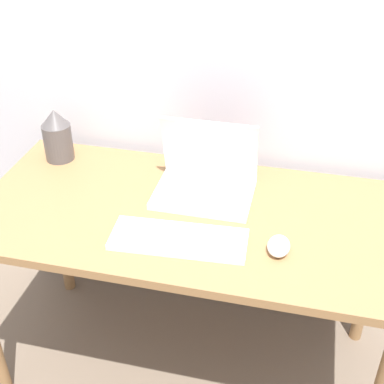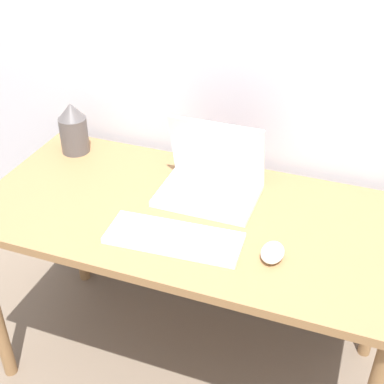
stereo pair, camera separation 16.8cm
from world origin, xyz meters
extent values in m
cube|color=silver|center=(0.00, 0.77, 1.25)|extent=(6.00, 0.05, 2.50)
cube|color=olive|center=(0.00, 0.35, 0.74)|extent=(1.43, 0.70, 0.03)
cylinder|color=olive|center=(-0.66, 0.65, 0.36)|extent=(0.05, 0.05, 0.73)
cylinder|color=olive|center=(0.66, 0.65, 0.36)|extent=(0.05, 0.05, 0.73)
cube|color=white|center=(0.03, 0.45, 0.77)|extent=(0.33, 0.25, 0.02)
cube|color=silver|center=(0.03, 0.44, 0.78)|extent=(0.27, 0.14, 0.00)
cube|color=white|center=(0.03, 0.54, 0.90)|extent=(0.33, 0.07, 0.24)
cube|color=black|center=(0.03, 0.55, 0.90)|extent=(0.29, 0.06, 0.20)
cube|color=white|center=(0.01, 0.19, 0.77)|extent=(0.43, 0.18, 0.02)
cube|color=silver|center=(0.01, 0.19, 0.78)|extent=(0.39, 0.15, 0.00)
ellipsoid|color=white|center=(0.31, 0.22, 0.78)|extent=(0.07, 0.10, 0.04)
cylinder|color=#514C4C|center=(-0.57, 0.58, 0.83)|extent=(0.11, 0.11, 0.14)
cone|color=#514C4C|center=(-0.57, 0.58, 0.93)|extent=(0.10, 0.10, 0.06)
camera|label=1|loc=(0.34, -1.05, 1.79)|focal=50.00mm
camera|label=2|loc=(0.50, -1.00, 1.79)|focal=50.00mm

